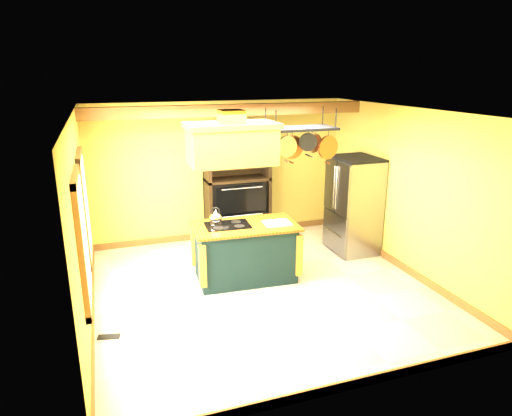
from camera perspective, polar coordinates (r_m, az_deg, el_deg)
floor at (r=7.17m, az=0.85°, el=-10.08°), size 5.00×5.00×0.00m
ceiling at (r=6.42m, az=0.96°, el=11.94°), size 5.00×5.00×0.00m
wall_back at (r=8.99m, az=-4.49°, el=4.60°), size 5.00×0.02×2.70m
wall_front at (r=4.55m, az=11.70°, el=-8.19°), size 5.00×0.02×2.70m
wall_left at (r=6.32m, az=-20.97°, el=-1.79°), size 0.02×5.00×2.70m
wall_right at (r=7.85m, az=18.36°, el=1.97°), size 0.02×5.00×2.70m
ceiling_beam at (r=8.05m, az=-3.23°, el=12.12°), size 5.00×0.15×0.20m
window_near at (r=5.55m, az=-20.85°, el=-3.77°), size 0.06×1.06×1.56m
window_far at (r=6.88m, az=-20.61°, el=0.15°), size 0.06×1.06×1.56m
kitchen_island at (r=7.33m, az=-1.35°, el=-5.45°), size 1.69×1.00×1.11m
range_hood at (r=6.80m, az=-3.06°, el=8.24°), size 1.35×0.76×0.80m
pot_rack at (r=7.17m, az=5.64°, el=8.88°), size 1.19×0.54×0.79m
refrigerator at (r=8.54m, az=12.05°, el=0.09°), size 0.75×0.88×1.73m
hutch at (r=8.96m, az=-2.41°, el=1.33°), size 1.24×0.56×2.19m
floor_register at (r=6.30m, az=-17.92°, el=-15.06°), size 0.30×0.17×0.01m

